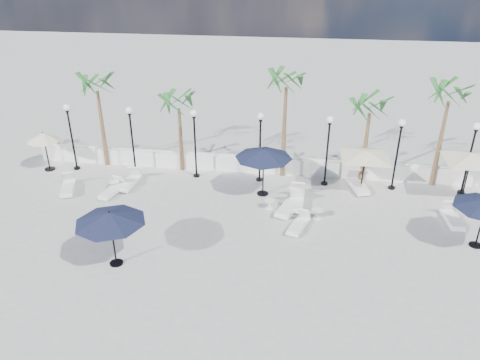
# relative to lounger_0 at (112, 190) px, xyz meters

# --- Properties ---
(ground) EXTENTS (100.00, 100.00, 0.00)m
(ground) POSITION_rel_lounger_0_xyz_m (7.34, -3.91, -0.23)
(ground) COLOR #9B9B96
(ground) RESTS_ON ground
(balustrade) EXTENTS (26.00, 0.30, 1.01)m
(balustrade) POSITION_rel_lounger_0_xyz_m (7.34, 3.59, 0.24)
(balustrade) COLOR white
(balustrade) RESTS_ON ground
(lamppost_0) EXTENTS (0.36, 0.36, 3.84)m
(lamppost_0) POSITION_rel_lounger_0_xyz_m (-3.16, 2.59, 2.26)
(lamppost_0) COLOR black
(lamppost_0) RESTS_ON ground
(lamppost_1) EXTENTS (0.36, 0.36, 3.84)m
(lamppost_1) POSITION_rel_lounger_0_xyz_m (0.34, 2.59, 2.26)
(lamppost_1) COLOR black
(lamppost_1) RESTS_ON ground
(lamppost_2) EXTENTS (0.36, 0.36, 3.84)m
(lamppost_2) POSITION_rel_lounger_0_xyz_m (3.84, 2.59, 2.26)
(lamppost_2) COLOR black
(lamppost_2) RESTS_ON ground
(lamppost_3) EXTENTS (0.36, 0.36, 3.84)m
(lamppost_3) POSITION_rel_lounger_0_xyz_m (7.34, 2.59, 2.26)
(lamppost_3) COLOR black
(lamppost_3) RESTS_ON ground
(lamppost_4) EXTENTS (0.36, 0.36, 3.84)m
(lamppost_4) POSITION_rel_lounger_0_xyz_m (10.84, 2.59, 2.26)
(lamppost_4) COLOR black
(lamppost_4) RESTS_ON ground
(lamppost_5) EXTENTS (0.36, 0.36, 3.84)m
(lamppost_5) POSITION_rel_lounger_0_xyz_m (14.34, 2.59, 2.26)
(lamppost_5) COLOR black
(lamppost_5) RESTS_ON ground
(lamppost_6) EXTENTS (0.36, 0.36, 3.84)m
(lamppost_6) POSITION_rel_lounger_0_xyz_m (17.84, 2.59, 2.26)
(lamppost_6) COLOR black
(lamppost_6) RESTS_ON ground
(palm_0) EXTENTS (2.60, 2.60, 5.50)m
(palm_0) POSITION_rel_lounger_0_xyz_m (-1.66, 3.39, 4.30)
(palm_0) COLOR brown
(palm_0) RESTS_ON ground
(palm_1) EXTENTS (2.60, 2.60, 4.70)m
(palm_1) POSITION_rel_lounger_0_xyz_m (2.84, 3.39, 3.52)
(palm_1) COLOR brown
(palm_1) RESTS_ON ground
(palm_2) EXTENTS (2.60, 2.60, 6.10)m
(palm_2) POSITION_rel_lounger_0_xyz_m (8.54, 3.39, 4.89)
(palm_2) COLOR brown
(palm_2) RESTS_ON ground
(palm_3) EXTENTS (2.60, 2.60, 4.90)m
(palm_3) POSITION_rel_lounger_0_xyz_m (12.84, 3.39, 3.72)
(palm_3) COLOR brown
(palm_3) RESTS_ON ground
(palm_4) EXTENTS (2.60, 2.60, 5.70)m
(palm_4) POSITION_rel_lounger_0_xyz_m (16.54, 3.39, 4.50)
(palm_4) COLOR brown
(palm_4) RESTS_ON ground
(lounger_0) EXTENTS (0.96, 1.91, 0.69)m
(lounger_0) POSITION_rel_lounger_0_xyz_m (0.00, 0.00, 0.00)
(lounger_0) COLOR silver
(lounger_0) RESTS_ON ground
(lounger_1) EXTENTS (0.77, 2.01, 0.74)m
(lounger_1) POSITION_rel_lounger_0_xyz_m (0.55, 1.00, 0.02)
(lounger_1) COLOR silver
(lounger_1) RESTS_ON ground
(lounger_2) EXTENTS (1.25, 2.02, 0.72)m
(lounger_2) POSITION_rel_lounger_0_xyz_m (-2.42, -0.02, 0.01)
(lounger_2) COLOR silver
(lounger_2) RESTS_ON ground
(lounger_3) EXTENTS (0.80, 2.19, 0.81)m
(lounger_3) POSITION_rel_lounger_0_xyz_m (9.42, 0.19, 0.04)
(lounger_3) COLOR silver
(lounger_3) RESTS_ON ground
(lounger_4) EXTENTS (1.16, 2.13, 0.76)m
(lounger_4) POSITION_rel_lounger_0_xyz_m (12.55, 2.31, 0.02)
(lounger_4) COLOR silver
(lounger_4) RESTS_ON ground
(lounger_5) EXTENTS (1.39, 2.27, 0.81)m
(lounger_5) POSITION_rel_lounger_0_xyz_m (9.10, -0.42, 0.04)
(lounger_5) COLOR silver
(lounger_5) RESTS_ON ground
(lounger_6) EXTENTS (1.09, 1.85, 0.66)m
(lounger_6) POSITION_rel_lounger_0_xyz_m (9.58, -1.98, -0.01)
(lounger_6) COLOR silver
(lounger_6) RESTS_ON ground
(lounger_7) EXTENTS (0.74, 1.95, 0.72)m
(lounger_7) POSITION_rel_lounger_0_xyz_m (16.59, -0.46, 0.01)
(lounger_7) COLOR silver
(lounger_7) RESTS_ON ground
(side_table_0) EXTENTS (0.49, 0.49, 0.47)m
(side_table_0) POSITION_rel_lounger_0_xyz_m (-0.06, 0.47, 0.05)
(side_table_0) COLOR silver
(side_table_0) RESTS_ON ground
(side_table_1) EXTENTS (0.47, 0.47, 0.46)m
(side_table_1) POSITION_rel_lounger_0_xyz_m (8.11, -0.37, 0.05)
(side_table_1) COLOR silver
(side_table_1) RESTS_ON ground
(side_table_2) EXTENTS (0.49, 0.49, 0.47)m
(side_table_2) POSITION_rel_lounger_0_xyz_m (10.42, -1.01, 0.06)
(side_table_2) COLOR silver
(side_table_2) RESTS_ON ground
(parasol_navy_left) EXTENTS (2.78, 2.78, 2.46)m
(parasol_navy_left) POSITION_rel_lounger_0_xyz_m (2.37, -5.61, 1.94)
(parasol_navy_left) COLOR black
(parasol_navy_left) RESTS_ON ground
(parasol_navy_mid) EXTENTS (2.89, 2.89, 2.59)m
(parasol_navy_mid) POSITION_rel_lounger_0_xyz_m (7.67, 1.04, 2.04)
(parasol_navy_mid) COLOR black
(parasol_navy_mid) RESTS_ON ground
(parasol_cream_sq_a) EXTENTS (4.83, 4.83, 2.37)m
(parasol_cream_sq_a) POSITION_rel_lounger_0_xyz_m (12.73, 2.29, 1.96)
(parasol_cream_sq_a) COLOR black
(parasol_cream_sq_a) RESTS_ON ground
(parasol_cream_sq_b) EXTENTS (5.08, 5.08, 2.55)m
(parasol_cream_sq_b) POSITION_rel_lounger_0_xyz_m (17.82, 2.29, 2.12)
(parasol_cream_sq_b) COLOR black
(parasol_cream_sq_b) RESTS_ON ground
(parasol_cream_small) EXTENTS (1.87, 1.87, 2.30)m
(parasol_cream_small) POSITION_rel_lounger_0_xyz_m (-4.66, 2.29, 1.74)
(parasol_cream_small) COLOR black
(parasol_cream_small) RESTS_ON ground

